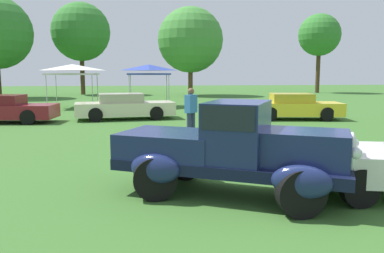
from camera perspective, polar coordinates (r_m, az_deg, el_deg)
The scene contains 11 objects.
ground_plane at distance 7.60m, azimuth 10.80°, elevation -9.17°, with size 120.00×120.00×0.00m, color #386628.
feature_pickup_truck at distance 7.06m, azimuth 5.95°, elevation -3.16°, with size 4.30×3.16×1.70m.
show_car_burgundy at distance 19.26m, azimuth -25.72°, elevation 2.27°, with size 4.59×2.06×1.22m.
show_car_cream at distance 18.94m, azimuth -9.76°, elevation 2.86°, with size 4.77×2.26×1.22m.
show_car_yellow at distance 19.22m, azimuth 14.56°, elevation 2.79°, with size 4.45×2.30×1.22m.
spectator_near_truck at distance 13.26m, azimuth -0.15°, elevation 2.24°, with size 0.45×0.45×1.69m.
canopy_tent_left_field at distance 25.80m, azimuth -16.88°, elevation 7.98°, with size 2.94×2.94×2.71m.
canopy_tent_center_field at distance 25.65m, azimuth -6.28°, elevation 8.27°, with size 2.70×2.70×2.71m.
treeline_mid_left at distance 41.32m, azimuth -15.77°, elevation 13.01°, with size 5.71×5.71×9.02m.
treeline_center at distance 38.08m, azimuth -0.23°, elevation 12.40°, with size 6.17×6.17×8.33m.
treeline_mid_right at distance 45.44m, azimuth 17.94°, elevation 12.45°, with size 4.48×4.48×8.43m.
Camera 1 is at (-2.26, -6.91, 2.20)m, focal length 36.89 mm.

